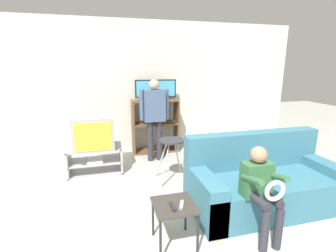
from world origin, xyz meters
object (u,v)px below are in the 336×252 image
couch (263,183)px  person_seated_child (261,186)px  tv_stand (95,160)px  folding_stool (172,147)px  remote_control_black (173,206)px  media_shelf (155,125)px  television_main (94,132)px  remote_control_white (182,205)px  television_flat (156,90)px  person_standing_adult (154,113)px  snack_table (174,210)px

couch → person_seated_child: size_ratio=1.96×
tv_stand → folding_stool: folding_stool is taller
person_seated_child → remote_control_black: bearing=177.2°
person_seated_child → tv_stand: bearing=129.4°
media_shelf → folding_stool: (-0.02, -1.35, -0.01)m
television_main → remote_control_white: size_ratio=4.27×
folding_stool → remote_control_black: size_ratio=4.58×
media_shelf → television_flat: size_ratio=1.32×
television_main → couch: television_main is taller
couch → person_standing_adult: (-1.01, 1.83, 0.61)m
snack_table → person_seated_child: 0.90m
television_main → person_seated_child: size_ratio=0.65×
snack_table → remote_control_white: 0.10m
television_main → person_seated_child: television_main is taller
television_main → media_shelf: media_shelf is taller
folding_stool → remote_control_white: folding_stool is taller
tv_stand → snack_table: bearing=-67.7°
television_flat → snack_table: 2.90m
television_main → folding_stool: (1.14, -0.58, -0.15)m
person_standing_adult → television_flat: bearing=75.2°
media_shelf → remote_control_black: size_ratio=7.47×
television_main → couch: 2.60m
media_shelf → couch: 2.49m
person_seated_child → snack_table: bearing=174.2°
television_flat → snack_table: size_ratio=1.86×
couch → person_seated_child: 0.70m
television_flat → snack_table: bearing=-98.2°
television_main → remote_control_black: 2.14m
media_shelf → snack_table: 2.75m
tv_stand → remote_control_white: size_ratio=5.98×
snack_table → remote_control_black: (-0.03, -0.04, 0.07)m
television_flat → remote_control_white: 2.91m
folding_stool → person_seated_child: size_ratio=0.70×
folding_stool → television_flat: bearing=88.1°
folding_stool → person_seated_child: 1.54m
snack_table → person_standing_adult: bearing=83.3°
remote_control_black → person_seated_child: (0.90, -0.04, 0.12)m
couch → television_flat: bearing=110.8°
couch → tv_stand: bearing=143.4°
media_shelf → television_flat: bearing=31.9°
television_main → folding_stool: 1.29m
television_main → person_standing_adult: size_ratio=0.41×
snack_table → couch: size_ratio=0.24×
media_shelf → tv_stand: bearing=-146.7°
person_standing_adult → couch: bearing=-61.0°
television_main → media_shelf: (1.16, 0.78, -0.15)m
folding_stool → remote_control_white: 1.43m
remote_control_white → person_standing_adult: 2.33m
television_main → person_standing_adult: (1.05, 0.30, 0.21)m
remote_control_white → television_main: bearing=136.3°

